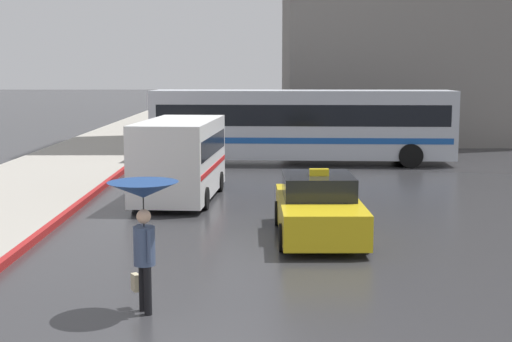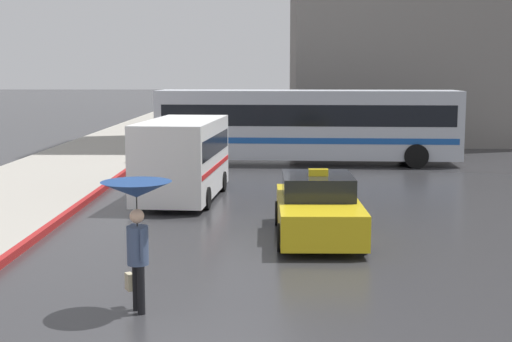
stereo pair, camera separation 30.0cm
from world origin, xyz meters
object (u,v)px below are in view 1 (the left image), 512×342
object	(u,v)px
pedestrian_with_umbrella	(143,207)
city_bus	(302,123)
ambulance_van	(180,156)
taxi	(318,209)

from	to	relation	value
pedestrian_with_umbrella	city_bus	bearing A→B (deg)	-41.23
ambulance_van	city_bus	xyz separation A→B (m)	(4.20, 8.45, 0.37)
ambulance_van	city_bus	world-z (taller)	city_bus
taxi	ambulance_van	world-z (taller)	ambulance_van
city_bus	pedestrian_with_umbrella	bearing A→B (deg)	-8.24
city_bus	pedestrian_with_umbrella	distance (m)	18.97
pedestrian_with_umbrella	taxi	bearing A→B (deg)	-61.40
taxi	city_bus	bearing A→B (deg)	-92.42
taxi	ambulance_van	bearing A→B (deg)	-53.52
taxi	city_bus	distance (m)	13.42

